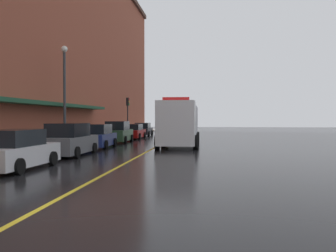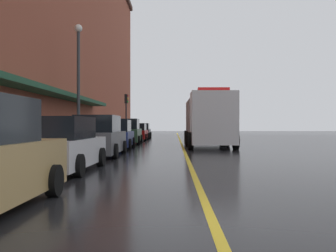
% 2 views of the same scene
% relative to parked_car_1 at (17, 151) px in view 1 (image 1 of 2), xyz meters
% --- Properties ---
extents(ground_plane, '(112.00, 112.00, 0.00)m').
position_rel_parked_car_1_xyz_m(ground_plane, '(3.99, 18.76, -0.79)').
color(ground_plane, black).
extents(sidewalk_left, '(2.40, 70.00, 0.15)m').
position_rel_parked_car_1_xyz_m(sidewalk_left, '(-2.21, 18.76, -0.71)').
color(sidewalk_left, '#ADA8A0').
rests_on(sidewalk_left, ground).
extents(lane_center_stripe, '(0.16, 70.00, 0.01)m').
position_rel_parked_car_1_xyz_m(lane_center_stripe, '(3.99, 18.76, -0.78)').
color(lane_center_stripe, gold).
rests_on(lane_center_stripe, ground).
extents(brick_building_left, '(13.27, 64.00, 19.90)m').
position_rel_parked_car_1_xyz_m(brick_building_left, '(-9.46, 17.75, 9.17)').
color(brick_building_left, brown).
rests_on(brick_building_left, ground).
extents(parked_car_1, '(2.06, 4.65, 1.67)m').
position_rel_parked_car_1_xyz_m(parked_car_1, '(0.00, 0.00, 0.00)').
color(parked_car_1, silver).
rests_on(parked_car_1, ground).
extents(parked_car_2, '(2.12, 4.84, 1.85)m').
position_rel_parked_car_1_xyz_m(parked_car_2, '(-0.00, 5.87, 0.08)').
color(parked_car_2, '#595B60').
rests_on(parked_car_2, ground).
extents(parked_car_3, '(2.06, 4.28, 1.71)m').
position_rel_parked_car_1_xyz_m(parked_car_3, '(-0.00, 11.33, 0.01)').
color(parked_car_3, navy).
rests_on(parked_car_3, ground).
extents(parked_car_4, '(2.10, 4.42, 1.87)m').
position_rel_parked_car_1_xyz_m(parked_car_4, '(-0.05, 17.41, 0.08)').
color(parked_car_4, '#2D5133').
rests_on(parked_car_4, ground).
extents(parked_car_5, '(1.97, 4.65, 1.53)m').
position_rel_parked_car_1_xyz_m(parked_car_5, '(0.10, 23.40, -0.06)').
color(parked_car_5, maroon).
rests_on(parked_car_5, ground).
extents(parked_car_6, '(1.99, 4.27, 1.58)m').
position_rel_parked_car_1_xyz_m(parked_car_6, '(0.04, 29.24, -0.04)').
color(parked_car_6, black).
rests_on(parked_car_6, ground).
extents(box_truck, '(2.95, 8.39, 3.55)m').
position_rel_parked_car_1_xyz_m(box_truck, '(5.67, 13.52, 0.91)').
color(box_truck, silver).
rests_on(box_truck, ground).
extents(parking_meter_0, '(0.14, 0.18, 1.33)m').
position_rel_parked_car_1_xyz_m(parking_meter_0, '(-1.36, 4.26, 0.27)').
color(parking_meter_0, '#4C4C51').
rests_on(parking_meter_0, sidewalk_left).
extents(parking_meter_2, '(0.14, 0.18, 1.33)m').
position_rel_parked_car_1_xyz_m(parking_meter_2, '(-1.36, 16.01, 0.27)').
color(parking_meter_2, '#4C4C51').
rests_on(parking_meter_2, sidewalk_left).
extents(street_lamp_left, '(0.44, 0.44, 6.94)m').
position_rel_parked_car_1_xyz_m(street_lamp_left, '(-1.96, 10.06, 3.61)').
color(street_lamp_left, '#33383D').
rests_on(street_lamp_left, sidewalk_left).
extents(traffic_light_near, '(0.38, 0.36, 4.30)m').
position_rel_parked_car_1_xyz_m(traffic_light_near, '(-1.30, 26.89, 2.37)').
color(traffic_light_near, '#232326').
rests_on(traffic_light_near, sidewalk_left).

